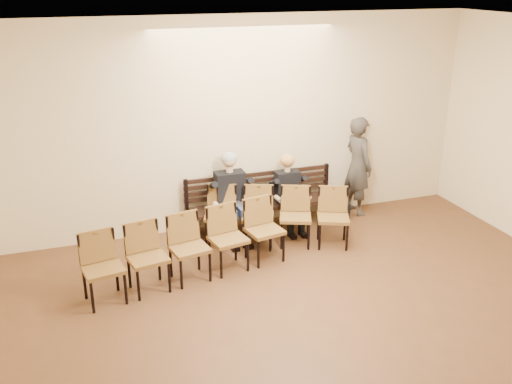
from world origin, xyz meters
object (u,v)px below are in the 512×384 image
at_px(seated_woman, 289,195).
at_px(passerby, 358,159).
at_px(laptop, 231,207).
at_px(chair_row_back, 190,249).
at_px(bag, 337,211).
at_px(seated_man, 232,195).
at_px(bench, 263,215).
at_px(chair_row_front, 277,217).
at_px(water_bottle, 300,201).

bearing_deg(seated_woman, passerby, 8.96).
relative_size(laptop, chair_row_back, 0.11).
bearing_deg(bag, seated_man, -177.86).
relative_size(seated_man, passerby, 0.70).
bearing_deg(seated_man, chair_row_back, -129.20).
xyz_separation_m(bench, seated_man, (-0.58, -0.12, 0.49)).
xyz_separation_m(seated_man, chair_row_back, (-0.98, -1.20, -0.24)).
bearing_deg(chair_row_front, seated_woman, 73.21).
height_order(bench, passerby, passerby).
bearing_deg(seated_man, water_bottle, -11.79).
relative_size(seated_man, laptop, 4.53).
distance_m(water_bottle, passerby, 1.45).
bearing_deg(bag, seated_woman, -175.62).
xyz_separation_m(seated_man, passerby, (2.40, 0.22, 0.30)).
relative_size(laptop, passerby, 0.15).
xyz_separation_m(laptop, water_bottle, (1.14, -0.11, -0.01)).
height_order(seated_man, water_bottle, seated_man).
bearing_deg(seated_woman, seated_man, 180.00).
bearing_deg(bag, bench, 178.07).
xyz_separation_m(seated_man, seated_woman, (1.01, 0.00, -0.13)).
bearing_deg(seated_woman, laptop, -173.36).
distance_m(seated_man, laptop, 0.20).
bearing_deg(seated_man, bench, 11.66).
height_order(seated_woman, chair_row_back, seated_woman).
bearing_deg(chair_row_back, seated_man, 40.53).
bearing_deg(bench, seated_woman, -15.70).
relative_size(bench, water_bottle, 12.06).
xyz_separation_m(bench, bag, (1.38, -0.05, -0.09)).
distance_m(seated_man, chair_row_back, 1.57).
distance_m(water_bottle, chair_row_front, 0.61).
xyz_separation_m(water_bottle, chair_row_back, (-2.08, -0.97, -0.08)).
relative_size(bench, chair_row_front, 1.14).
distance_m(water_bottle, bag, 1.01).
bearing_deg(bench, passerby, 3.14).
xyz_separation_m(seated_woman, laptop, (-1.05, -0.12, -0.02)).
height_order(chair_row_front, chair_row_back, chair_row_back).
distance_m(seated_woman, water_bottle, 0.25).
bearing_deg(water_bottle, chair_row_back, -155.01).
bearing_deg(water_bottle, bag, 19.31).
distance_m(laptop, bag, 2.06).
distance_m(laptop, water_bottle, 1.15).
bearing_deg(laptop, passerby, 17.27).
bearing_deg(bench, chair_row_front, -90.01).
distance_m(seated_woman, chair_row_back, 2.32).
distance_m(bench, chair_row_front, 0.69).
bearing_deg(seated_man, chair_row_front, -42.35).
bearing_deg(water_bottle, seated_woman, 112.01).
bearing_deg(laptop, seated_woman, 15.94).
distance_m(seated_man, seated_woman, 1.02).
bearing_deg(bench, bag, -1.93).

